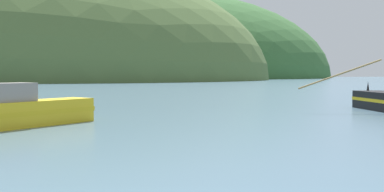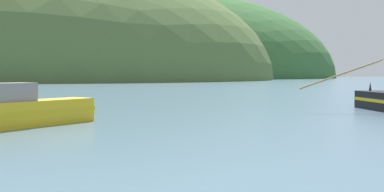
% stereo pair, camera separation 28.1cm
% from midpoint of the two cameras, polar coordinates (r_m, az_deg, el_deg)
% --- Properties ---
extents(hill_far_left, '(181.10, 144.88, 92.68)m').
position_cam_midpoint_polar(hill_far_left, '(193.46, -17.36, 1.93)').
color(hill_far_left, '#516B38').
rests_on(hill_far_left, ground).
extents(hill_mid_left, '(183.68, 146.94, 93.57)m').
position_cam_midpoint_polar(hill_mid_left, '(258.20, -2.76, 2.25)').
color(hill_mid_left, '#386633').
rests_on(hill_mid_left, ground).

